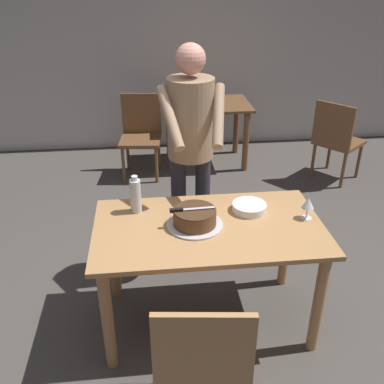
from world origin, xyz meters
name	(u,v)px	position (x,y,z in m)	size (l,w,h in m)	color
ground_plane	(207,318)	(0.00, 0.00, 0.00)	(14.00, 14.00, 0.00)	#4C4742
back_wall	(171,39)	(0.00, 3.34, 1.35)	(10.00, 0.12, 2.70)	beige
main_dining_table	(208,243)	(0.00, 0.00, 0.62)	(1.39, 0.79, 0.75)	tan
cake_on_platter	(195,218)	(-0.08, 0.01, 0.80)	(0.34, 0.34, 0.11)	silver
cake_knife	(183,210)	(-0.16, 0.01, 0.87)	(0.27, 0.04, 0.02)	silver
plate_stack	(249,207)	(0.28, 0.15, 0.78)	(0.22, 0.22, 0.05)	white
wine_glass_near	(308,204)	(0.61, 0.02, 0.85)	(0.08, 0.08, 0.14)	silver
water_bottle	(136,195)	(-0.44, 0.22, 0.86)	(0.07, 0.07, 0.25)	silver
person_cutting_cake	(191,140)	(-0.05, 0.61, 1.08)	(0.47, 0.56, 1.72)	#2D2D38
chair_near_side	(202,360)	(-0.14, -0.77, 0.49)	(0.49, 0.49, 0.90)	tan
background_table	(206,117)	(0.35, 2.64, 0.58)	(1.00, 0.70, 0.74)	brown
background_chair_0	(141,132)	(-0.41, 2.43, 0.49)	(0.48, 0.48, 0.90)	brown
background_chair_1	(337,138)	(1.69, 2.01, 0.49)	(0.62, 0.62, 0.90)	brown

